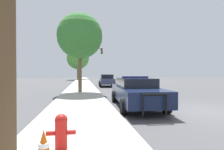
% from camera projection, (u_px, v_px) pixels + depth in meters
% --- Properties ---
extents(ground_plane, '(110.00, 110.00, 0.00)m').
position_uv_depth(ground_plane, '(198.00, 111.00, 7.68)').
color(ground_plane, '#474749').
extents(sidewalk_left, '(3.00, 110.00, 0.13)m').
position_uv_depth(sidewalk_left, '(80.00, 114.00, 6.83)').
color(sidewalk_left, '#ADA89E').
rests_on(sidewalk_left, ground_plane).
extents(police_car, '(2.25, 5.14, 1.51)m').
position_uv_depth(police_car, '(136.00, 91.00, 8.67)').
color(police_car, '#141E3D').
rests_on(police_car, ground_plane).
extents(fire_hydrant, '(0.58, 0.25, 0.72)m').
position_uv_depth(fire_hydrant, '(61.00, 130.00, 3.53)').
color(fire_hydrant, red).
rests_on(fire_hydrant, sidewalk_left).
extents(traffic_light, '(3.76, 0.35, 5.70)m').
position_uv_depth(traffic_light, '(89.00, 58.00, 28.05)').
color(traffic_light, '#424247').
rests_on(traffic_light, sidewalk_left).
extents(car_background_midblock, '(2.07, 4.23, 1.50)m').
position_uv_depth(car_background_midblock, '(107.00, 80.00, 21.76)').
color(car_background_midblock, '#333856').
rests_on(car_background_midblock, ground_plane).
extents(tree_sidewalk_far, '(5.40, 5.40, 7.89)m').
position_uv_depth(tree_sidewalk_far, '(78.00, 58.00, 42.98)').
color(tree_sidewalk_far, brown).
rests_on(tree_sidewalk_far, sidewalk_left).
extents(tree_sidewalk_near, '(3.67, 3.67, 6.38)m').
position_uv_depth(tree_sidewalk_near, '(80.00, 36.00, 14.17)').
color(tree_sidewalk_near, brown).
rests_on(tree_sidewalk_near, sidewalk_left).
extents(traffic_cone, '(0.32, 0.32, 0.58)m').
position_uv_depth(traffic_cone, '(44.00, 147.00, 2.97)').
color(traffic_cone, orange).
rests_on(traffic_cone, sidewalk_left).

